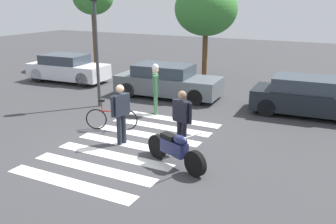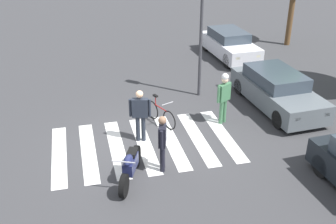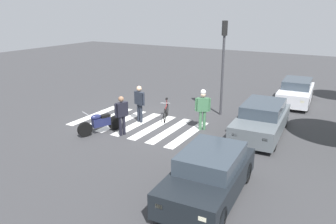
# 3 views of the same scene
# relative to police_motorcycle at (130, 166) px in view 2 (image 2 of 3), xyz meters

# --- Properties ---
(ground_plane) EXTENTS (60.00, 60.00, 0.00)m
(ground_plane) POSITION_rel_police_motorcycle_xyz_m (-1.78, 0.73, -0.46)
(ground_plane) COLOR #38383A
(police_motorcycle) EXTENTS (1.99, 1.01, 1.04)m
(police_motorcycle) POSITION_rel_police_motorcycle_xyz_m (0.00, 0.00, 0.00)
(police_motorcycle) COLOR black
(police_motorcycle) RESTS_ON ground_plane
(leaning_bicycle) EXTENTS (1.58, 0.73, 1.01)m
(leaning_bicycle) POSITION_rel_police_motorcycle_xyz_m (-3.07, 1.56, -0.08)
(leaning_bicycle) COLOR black
(leaning_bicycle) RESTS_ON ground_plane
(officer_on_foot) EXTENTS (0.67, 0.34, 1.74)m
(officer_on_foot) POSITION_rel_police_motorcycle_xyz_m (-0.28, 0.99, 0.54)
(officer_on_foot) COLOR black
(officer_on_foot) RESTS_ON ground_plane
(officer_by_motorcycle) EXTENTS (0.32, 0.69, 1.79)m
(officer_by_motorcycle) POSITION_rel_police_motorcycle_xyz_m (-2.08, 0.67, 0.57)
(officer_by_motorcycle) COLOR #1E232D
(officer_by_motorcycle) RESTS_ON ground_plane
(pedestrian_bystander) EXTENTS (0.43, 0.61, 1.88)m
(pedestrian_bystander) POSITION_rel_police_motorcycle_xyz_m (-2.62, 3.72, 0.64)
(pedestrian_bystander) COLOR #3F724C
(pedestrian_bystander) RESTS_ON ground_plane
(crosswalk_stripes) EXTENTS (3.57, 5.85, 0.01)m
(crosswalk_stripes) POSITION_rel_police_motorcycle_xyz_m (-1.78, 0.73, -0.46)
(crosswalk_stripes) COLOR silver
(crosswalk_stripes) RESTS_ON ground_plane
(car_white_van) EXTENTS (4.18, 1.90, 1.38)m
(car_white_van) POSITION_rel_police_motorcycle_xyz_m (-9.32, 6.60, 0.21)
(car_white_van) COLOR black
(car_white_van) RESTS_ON ground_plane
(car_grey_coupe) EXTENTS (4.58, 2.04, 1.40)m
(car_grey_coupe) POSITION_rel_police_motorcycle_xyz_m (-3.39, 6.18, 0.22)
(car_grey_coupe) COLOR black
(car_grey_coupe) RESTS_ON ground_plane
(traffic_light_pole) EXTENTS (0.36, 0.33, 4.72)m
(traffic_light_pole) POSITION_rel_police_motorcycle_xyz_m (-5.13, 3.63, 2.67)
(traffic_light_pole) COLOR #38383D
(traffic_light_pole) RESTS_ON ground_plane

